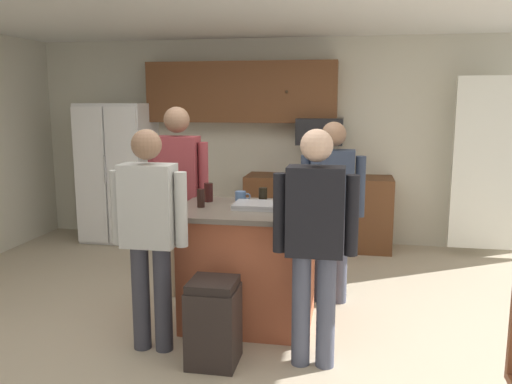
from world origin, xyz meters
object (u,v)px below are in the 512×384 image
at_px(mug_blue_stoneware, 241,197).
at_px(serving_tray, 262,206).
at_px(person_guest_by_door, 315,233).
at_px(tumbler_amber, 201,198).
at_px(person_host_foreground, 149,226).
at_px(kitchen_island, 249,265).
at_px(microwave_over_range, 320,131).
at_px(glass_dark_ale, 209,192).
at_px(trash_bin, 214,322).
at_px(person_guest_right, 332,200).
at_px(glass_short_whisky, 263,195).
at_px(refrigerator, 119,172).
at_px(person_guest_left, 178,188).

height_order(mug_blue_stoneware, serving_tray, mug_blue_stoneware).
distance_m(person_guest_by_door, tumbler_amber, 1.13).
bearing_deg(person_host_foreground, serving_tray, -3.80).
bearing_deg(kitchen_island, microwave_over_range, 80.49).
bearing_deg(glass_dark_ale, trash_bin, -73.21).
xyz_separation_m(person_guest_right, tumbler_amber, (-1.03, -0.62, 0.10)).
bearing_deg(tumbler_amber, glass_short_whisky, 30.13).
relative_size(person_guest_by_door, tumbler_amber, 10.88).
xyz_separation_m(refrigerator, person_guest_left, (1.44, -1.84, 0.14)).
distance_m(person_guest_left, glass_short_whisky, 0.86).
relative_size(refrigerator, person_guest_by_door, 1.09).
distance_m(kitchen_island, person_host_foreground, 0.97).
distance_m(glass_short_whisky, serving_tray, 0.22).
height_order(refrigerator, microwave_over_range, refrigerator).
relative_size(refrigerator, trash_bin, 2.93).
xyz_separation_m(microwave_over_range, tumbler_amber, (-0.80, -2.47, -0.40)).
xyz_separation_m(kitchen_island, glass_dark_ale, (-0.39, 0.20, 0.56)).
bearing_deg(serving_tray, person_host_foreground, -139.32).
relative_size(person_guest_left, serving_tray, 4.02).
bearing_deg(glass_short_whisky, person_guest_left, 163.61).
bearing_deg(mug_blue_stoneware, refrigerator, 134.99).
relative_size(person_guest_right, mug_blue_stoneware, 12.31).
xyz_separation_m(person_guest_left, mug_blue_stoneware, (0.63, -0.24, -0.01)).
bearing_deg(refrigerator, microwave_over_range, 2.60).
height_order(person_host_foreground, person_guest_right, person_guest_right).
xyz_separation_m(microwave_over_range, person_guest_left, (-1.16, -1.96, -0.42)).
relative_size(refrigerator, person_guest_left, 1.01).
xyz_separation_m(microwave_over_range, kitchen_island, (-0.41, -2.42, -0.96)).
xyz_separation_m(person_host_foreground, tumbler_amber, (0.22, 0.56, 0.11)).
height_order(tumbler_amber, glass_dark_ale, glass_dark_ale).
relative_size(kitchen_island, serving_tray, 2.63).
xyz_separation_m(refrigerator, person_guest_by_door, (2.77, -2.94, 0.05)).
distance_m(person_guest_by_door, serving_tray, 0.80).
distance_m(microwave_over_range, glass_dark_ale, 2.40).
xyz_separation_m(refrigerator, person_host_foreground, (1.58, -2.91, 0.04)).
height_order(person_guest_left, serving_tray, person_guest_left).
bearing_deg(trash_bin, glass_dark_ale, 106.79).
relative_size(person_guest_by_door, serving_tray, 3.74).
bearing_deg(person_host_foreground, kitchen_island, -0.00).
xyz_separation_m(microwave_over_range, mug_blue_stoneware, (-0.53, -2.19, -0.43)).
height_order(glass_dark_ale, trash_bin, glass_dark_ale).
bearing_deg(mug_blue_stoneware, trash_bin, -89.63).
bearing_deg(mug_blue_stoneware, person_guest_right, 24.72).
distance_m(mug_blue_stoneware, trash_bin, 1.20).
distance_m(person_host_foreground, person_guest_right, 1.72).
relative_size(microwave_over_range, person_host_foreground, 0.34).
relative_size(microwave_over_range, person_guest_left, 0.32).
bearing_deg(mug_blue_stoneware, person_guest_by_door, -51.22).
distance_m(serving_tray, trash_bin, 1.03).
bearing_deg(person_guest_right, refrigerator, -73.51).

